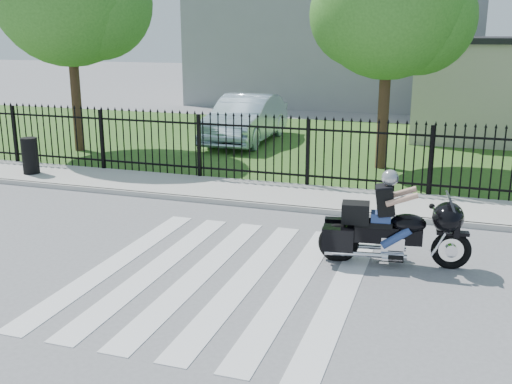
% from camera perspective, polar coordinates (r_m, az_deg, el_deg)
% --- Properties ---
extents(ground, '(120.00, 120.00, 0.00)m').
position_cam_1_polar(ground, '(10.04, -3.28, -8.08)').
color(ground, slate).
rests_on(ground, ground).
extents(crosswalk, '(5.00, 5.50, 0.01)m').
position_cam_1_polar(crosswalk, '(10.04, -3.28, -8.05)').
color(crosswalk, silver).
rests_on(crosswalk, ground).
extents(sidewalk, '(40.00, 2.00, 0.12)m').
position_cam_1_polar(sidewalk, '(14.53, 3.96, -0.43)').
color(sidewalk, '#ADAAA3').
rests_on(sidewalk, ground).
extents(curb, '(40.00, 0.12, 0.12)m').
position_cam_1_polar(curb, '(13.60, 2.90, -1.51)').
color(curb, '#ADAAA3').
rests_on(curb, ground).
extents(grass_strip, '(40.00, 12.00, 0.02)m').
position_cam_1_polar(grass_strip, '(21.22, 8.70, 4.28)').
color(grass_strip, '#2B591E').
rests_on(grass_strip, ground).
extents(iron_fence, '(26.00, 0.04, 1.80)m').
position_cam_1_polar(iron_fence, '(15.27, 4.95, 3.57)').
color(iron_fence, black).
rests_on(iron_fence, ground).
extents(tree_mid, '(4.20, 4.20, 6.78)m').
position_cam_1_polar(tree_mid, '(17.68, 12.59, 17.12)').
color(tree_mid, '#382316').
rests_on(tree_mid, ground).
extents(motorcycle_rider, '(2.61, 1.02, 1.73)m').
position_cam_1_polar(motorcycle_rider, '(10.58, 12.67, -3.12)').
color(motorcycle_rider, black).
rests_on(motorcycle_rider, ground).
extents(parked_car, '(1.85, 5.15, 1.69)m').
position_cam_1_polar(parked_car, '(21.72, -0.98, 6.99)').
color(parked_car, silver).
rests_on(parked_car, grass_strip).
extents(litter_bin, '(0.58, 0.58, 0.99)m').
position_cam_1_polar(litter_bin, '(17.62, -20.71, 3.26)').
color(litter_bin, black).
rests_on(litter_bin, sidewalk).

